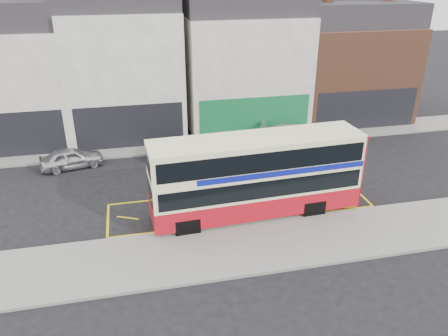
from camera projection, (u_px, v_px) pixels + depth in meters
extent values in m
plane|color=black|center=(248.00, 221.00, 22.28)|extent=(120.00, 120.00, 0.00)
cube|color=gray|center=(261.00, 245.00, 20.22)|extent=(40.00, 4.00, 0.15)
cube|color=gray|center=(250.00, 223.00, 21.92)|extent=(40.00, 0.15, 0.15)
cube|color=gray|center=(208.00, 142.00, 31.98)|extent=(50.00, 3.00, 0.15)
cube|color=white|center=(12.00, 86.00, 31.21)|extent=(8.00, 8.00, 8.00)
cube|color=black|center=(7.00, 136.00, 28.71)|extent=(7.36, 0.06, 3.20)
cube|color=black|center=(7.00, 139.00, 28.81)|extent=(5.60, 0.04, 2.00)
cube|color=white|center=(125.00, 73.00, 32.56)|extent=(8.00, 8.00, 9.00)
cube|color=black|center=(130.00, 127.00, 30.27)|extent=(7.36, 0.06, 3.20)
cube|color=black|center=(130.00, 130.00, 30.37)|extent=(5.60, 0.04, 2.00)
cube|color=white|center=(242.00, 71.00, 34.43)|extent=(9.00, 8.00, 8.50)
cube|color=#28262B|center=(243.00, 1.00, 32.24)|extent=(9.00, 7.20, 1.80)
cube|color=#136F3C|center=(255.00, 118.00, 32.03)|extent=(8.28, 0.06, 3.20)
cube|color=black|center=(255.00, 121.00, 32.13)|extent=(6.30, 0.04, 2.00)
cube|color=brown|center=(346.00, 72.00, 36.40)|extent=(9.00, 8.00, 7.50)
cube|color=#28262B|center=(353.00, 13.00, 34.43)|extent=(9.00, 7.20, 1.80)
cube|color=black|center=(366.00, 110.00, 33.79)|extent=(8.28, 0.06, 3.20)
cube|color=black|center=(366.00, 113.00, 33.89)|extent=(6.30, 0.04, 2.00)
cube|color=#FFF9C2|center=(256.00, 174.00, 21.94)|extent=(10.77, 2.96, 3.93)
cube|color=#AF0E1A|center=(255.00, 199.00, 22.55)|extent=(10.82, 3.01, 1.07)
cube|color=#AF0E1A|center=(350.00, 163.00, 23.22)|extent=(0.19, 2.46, 3.93)
cube|color=black|center=(256.00, 179.00, 22.05)|extent=(10.35, 3.00, 0.92)
cube|color=black|center=(257.00, 152.00, 21.44)|extent=(10.35, 3.00, 0.97)
cube|color=#0D1694|center=(275.00, 163.00, 21.96)|extent=(8.65, 2.90, 0.29)
cube|color=black|center=(151.00, 197.00, 20.88)|extent=(0.17, 2.23, 1.55)
cube|color=black|center=(148.00, 164.00, 20.16)|extent=(0.17, 2.23, 0.97)
cube|color=black|center=(150.00, 179.00, 20.49)|extent=(0.14, 1.70, 0.34)
cube|color=#FFF9C2|center=(257.00, 139.00, 21.13)|extent=(10.77, 2.87, 0.12)
cylinder|color=black|center=(188.00, 227.00, 20.85)|extent=(0.98, 0.32, 0.97)
cylinder|color=black|center=(180.00, 205.00, 22.76)|extent=(0.98, 0.32, 0.97)
cylinder|color=black|center=(314.00, 209.00, 22.43)|extent=(0.98, 0.32, 0.97)
cylinder|color=black|center=(296.00, 189.00, 24.34)|extent=(0.98, 0.32, 0.97)
cube|color=black|center=(194.00, 205.00, 20.76)|extent=(0.09, 0.09, 2.65)
cube|color=white|center=(199.00, 185.00, 20.37)|extent=(0.48, 0.06, 0.39)
cube|color=white|center=(194.00, 198.00, 20.65)|extent=(0.31, 0.04, 0.44)
imported|color=#BBBBC0|center=(71.00, 158.00, 27.84)|extent=(4.12, 2.40, 1.32)
imported|color=#414349|center=(174.00, 149.00, 29.35)|extent=(3.81, 1.53, 1.23)
imported|color=silver|center=(294.00, 135.00, 31.41)|extent=(5.30, 3.51, 1.43)
cylinder|color=black|center=(258.00, 120.00, 33.52)|extent=(0.24, 0.24, 2.08)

